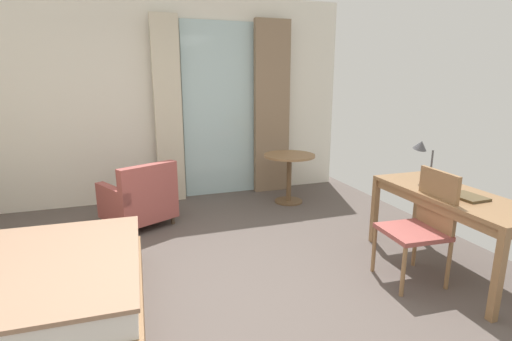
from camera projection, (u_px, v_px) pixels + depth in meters
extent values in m
cube|color=#564C47|center=(206.00, 305.00, 3.13)|extent=(5.96, 6.42, 0.10)
cube|color=white|center=(160.00, 100.00, 5.49)|extent=(5.56, 0.12, 2.90)
cube|color=silver|center=(221.00, 111.00, 5.74)|extent=(1.12, 0.02, 2.55)
cube|color=beige|center=(168.00, 111.00, 5.39)|extent=(0.37, 0.10, 2.59)
cube|color=#897056|center=(272.00, 108.00, 5.89)|extent=(0.55, 0.10, 2.59)
cube|color=olive|center=(1.00, 311.00, 2.76)|extent=(2.02, 1.69, 0.25)
cube|color=#99755B|center=(45.00, 264.00, 2.78)|extent=(1.36, 1.65, 0.03)
cube|color=olive|center=(454.00, 195.00, 3.46)|extent=(0.66, 1.57, 0.04)
cube|color=olive|center=(453.00, 201.00, 3.47)|extent=(0.61, 1.49, 0.08)
cube|color=olive|center=(418.00, 206.00, 4.32)|extent=(0.06, 0.06, 0.71)
cube|color=olive|center=(498.00, 277.00, 2.77)|extent=(0.06, 0.06, 0.71)
cube|color=olive|center=(375.00, 211.00, 4.15)|extent=(0.06, 0.06, 0.71)
cube|color=#9E4C47|center=(412.00, 232.00, 3.33)|extent=(0.51, 0.51, 0.04)
cube|color=olive|center=(437.00, 200.00, 3.32)|extent=(0.07, 0.45, 0.51)
cylinder|color=olive|center=(374.00, 249.00, 3.53)|extent=(0.04, 0.04, 0.43)
cylinder|color=olive|center=(403.00, 272.00, 3.12)|extent=(0.04, 0.04, 0.43)
cylinder|color=olive|center=(415.00, 244.00, 3.64)|extent=(0.04, 0.04, 0.43)
cylinder|color=olive|center=(448.00, 265.00, 3.23)|extent=(0.04, 0.04, 0.43)
cylinder|color=#4C4C51|center=(429.00, 183.00, 3.74)|extent=(0.12, 0.12, 0.02)
cylinder|color=#4C4C51|center=(431.00, 167.00, 3.70)|extent=(0.02, 0.02, 0.32)
cone|color=#4C4C51|center=(421.00, 145.00, 3.79)|extent=(0.14, 0.15, 0.12)
cube|color=brown|center=(468.00, 197.00, 3.31)|extent=(0.23, 0.29, 0.02)
cube|color=#9E4C47|center=(138.00, 206.00, 4.67)|extent=(0.94, 0.93, 0.28)
cube|color=#9E4C47|center=(149.00, 183.00, 4.40)|extent=(0.69, 0.43, 0.42)
cube|color=#9E4C47|center=(159.00, 184.00, 4.83)|extent=(0.40, 0.65, 0.16)
cube|color=#9E4C47|center=(113.00, 194.00, 4.40)|extent=(0.40, 0.65, 0.16)
cylinder|color=#4C3D2D|center=(148.00, 209.00, 5.11)|extent=(0.04, 0.04, 0.10)
cylinder|color=#4C3D2D|center=(106.00, 221.00, 4.70)|extent=(0.04, 0.04, 0.10)
cylinder|color=#4C3D2D|center=(173.00, 220.00, 4.73)|extent=(0.04, 0.04, 0.10)
cylinder|color=#4C3D2D|center=(128.00, 234.00, 4.32)|extent=(0.04, 0.04, 0.10)
cylinder|color=olive|center=(289.00, 156.00, 5.42)|extent=(0.72, 0.72, 0.03)
cylinder|color=brown|center=(289.00, 180.00, 5.51)|extent=(0.07, 0.07, 0.67)
cylinder|color=brown|center=(288.00, 201.00, 5.58)|extent=(0.40, 0.40, 0.02)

